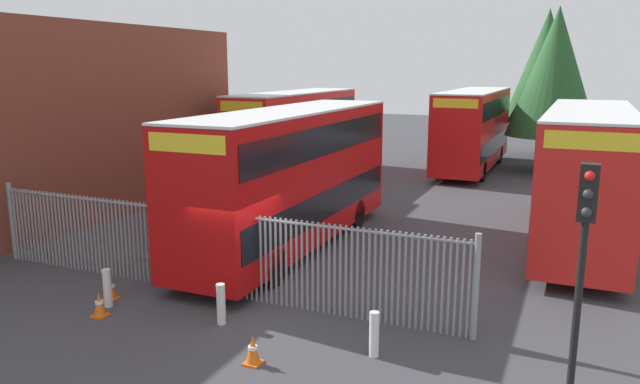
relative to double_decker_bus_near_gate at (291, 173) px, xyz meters
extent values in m
plane|color=#3D3D42|center=(1.18, 3.56, -2.42)|extent=(100.00, 100.00, 0.00)
cylinder|color=gray|center=(-7.17, -4.44, -1.32)|extent=(0.06, 0.06, 2.20)
cylinder|color=gray|center=(-7.03, -4.44, -1.32)|extent=(0.06, 0.06, 2.20)
cylinder|color=gray|center=(-6.89, -4.44, -1.32)|extent=(0.06, 0.06, 2.20)
cylinder|color=gray|center=(-6.75, -4.44, -1.32)|extent=(0.06, 0.06, 2.20)
cylinder|color=gray|center=(-6.61, -4.44, -1.32)|extent=(0.06, 0.06, 2.20)
cylinder|color=gray|center=(-6.47, -4.44, -1.32)|extent=(0.06, 0.06, 2.20)
cylinder|color=gray|center=(-6.33, -4.44, -1.32)|extent=(0.06, 0.06, 2.20)
cylinder|color=gray|center=(-6.20, -4.44, -1.32)|extent=(0.06, 0.06, 2.20)
cylinder|color=gray|center=(-6.06, -4.44, -1.32)|extent=(0.06, 0.06, 2.20)
cylinder|color=gray|center=(-5.92, -4.44, -1.32)|extent=(0.06, 0.06, 2.20)
cylinder|color=gray|center=(-5.78, -4.44, -1.32)|extent=(0.06, 0.06, 2.20)
cylinder|color=gray|center=(-5.64, -4.44, -1.32)|extent=(0.06, 0.06, 2.20)
cylinder|color=gray|center=(-5.50, -4.44, -1.32)|extent=(0.06, 0.06, 2.20)
cylinder|color=gray|center=(-5.36, -4.44, -1.32)|extent=(0.06, 0.06, 2.20)
cylinder|color=gray|center=(-5.22, -4.44, -1.32)|extent=(0.06, 0.06, 2.20)
cylinder|color=gray|center=(-5.08, -4.44, -1.32)|extent=(0.06, 0.06, 2.20)
cylinder|color=gray|center=(-4.94, -4.44, -1.32)|extent=(0.06, 0.06, 2.20)
cylinder|color=gray|center=(-4.80, -4.44, -1.32)|extent=(0.06, 0.06, 2.20)
cylinder|color=gray|center=(-4.66, -4.44, -1.32)|extent=(0.06, 0.06, 2.20)
cylinder|color=gray|center=(-4.52, -4.44, -1.32)|extent=(0.06, 0.06, 2.20)
cylinder|color=gray|center=(-4.38, -4.44, -1.32)|extent=(0.06, 0.06, 2.20)
cylinder|color=gray|center=(-4.24, -4.44, -1.32)|extent=(0.06, 0.06, 2.20)
cylinder|color=gray|center=(-4.10, -4.44, -1.32)|extent=(0.06, 0.06, 2.20)
cylinder|color=gray|center=(-3.96, -4.44, -1.32)|extent=(0.06, 0.06, 2.20)
cylinder|color=gray|center=(-3.82, -4.44, -1.32)|extent=(0.06, 0.06, 2.20)
cylinder|color=gray|center=(-3.68, -4.44, -1.32)|extent=(0.06, 0.06, 2.20)
cylinder|color=gray|center=(-3.54, -4.44, -1.32)|extent=(0.06, 0.06, 2.20)
cylinder|color=gray|center=(-3.40, -4.44, -1.32)|extent=(0.06, 0.06, 2.20)
cylinder|color=gray|center=(-3.26, -4.44, -1.32)|extent=(0.06, 0.06, 2.20)
cylinder|color=gray|center=(-3.12, -4.44, -1.32)|extent=(0.06, 0.06, 2.20)
cylinder|color=gray|center=(-2.98, -4.44, -1.32)|extent=(0.06, 0.06, 2.20)
cylinder|color=gray|center=(-2.84, -4.44, -1.32)|extent=(0.06, 0.06, 2.20)
cylinder|color=gray|center=(-2.70, -4.44, -1.32)|extent=(0.06, 0.06, 2.20)
cylinder|color=gray|center=(-2.56, -4.44, -1.32)|extent=(0.06, 0.06, 2.20)
cylinder|color=gray|center=(-2.42, -4.44, -1.32)|extent=(0.06, 0.06, 2.20)
cylinder|color=gray|center=(-2.28, -4.44, -1.32)|extent=(0.06, 0.06, 2.20)
cylinder|color=gray|center=(-2.14, -4.44, -1.32)|extent=(0.06, 0.06, 2.20)
cylinder|color=gray|center=(-2.00, -4.44, -1.32)|extent=(0.06, 0.06, 2.20)
cylinder|color=gray|center=(-1.86, -4.44, -1.32)|extent=(0.06, 0.06, 2.20)
cylinder|color=gray|center=(-1.72, -4.44, -1.32)|extent=(0.06, 0.06, 2.20)
cylinder|color=gray|center=(-1.58, -4.44, -1.32)|extent=(0.06, 0.06, 2.20)
cylinder|color=gray|center=(-1.44, -4.44, -1.32)|extent=(0.06, 0.06, 2.20)
cylinder|color=gray|center=(-1.30, -4.44, -1.32)|extent=(0.06, 0.06, 2.20)
cylinder|color=gray|center=(-1.16, -4.44, -1.32)|extent=(0.06, 0.06, 2.20)
cylinder|color=gray|center=(-1.02, -4.44, -1.32)|extent=(0.06, 0.06, 2.20)
cylinder|color=gray|center=(-0.88, -4.44, -1.32)|extent=(0.06, 0.06, 2.20)
cylinder|color=gray|center=(-0.74, -4.44, -1.32)|extent=(0.06, 0.06, 2.20)
cylinder|color=gray|center=(-0.60, -4.44, -1.32)|extent=(0.06, 0.06, 2.20)
cylinder|color=gray|center=(-0.46, -4.44, -1.32)|extent=(0.06, 0.06, 2.20)
cylinder|color=gray|center=(-0.32, -4.44, -1.32)|extent=(0.06, 0.06, 2.20)
cylinder|color=gray|center=(-0.18, -4.44, -1.32)|extent=(0.06, 0.06, 2.20)
cylinder|color=gray|center=(-0.04, -4.44, -1.32)|extent=(0.06, 0.06, 2.20)
cylinder|color=gray|center=(0.10, -4.44, -1.32)|extent=(0.06, 0.06, 2.20)
cylinder|color=gray|center=(0.24, -4.44, -1.32)|extent=(0.06, 0.06, 2.20)
cylinder|color=gray|center=(0.38, -4.44, -1.32)|extent=(0.06, 0.06, 2.20)
cylinder|color=gray|center=(0.52, -4.44, -1.32)|extent=(0.06, 0.06, 2.20)
cylinder|color=gray|center=(0.66, -4.44, -1.32)|extent=(0.06, 0.06, 2.20)
cylinder|color=gray|center=(0.80, -4.44, -1.32)|extent=(0.06, 0.06, 2.20)
cylinder|color=gray|center=(0.94, -4.44, -1.32)|extent=(0.06, 0.06, 2.20)
cylinder|color=gray|center=(1.08, -4.44, -1.32)|extent=(0.06, 0.06, 2.20)
cylinder|color=gray|center=(1.22, -4.44, -1.32)|extent=(0.06, 0.06, 2.20)
cylinder|color=gray|center=(1.36, -4.44, -1.32)|extent=(0.06, 0.06, 2.20)
cylinder|color=gray|center=(1.50, -4.44, -1.32)|extent=(0.06, 0.06, 2.20)
cylinder|color=gray|center=(1.64, -4.44, -1.32)|extent=(0.06, 0.06, 2.20)
cylinder|color=gray|center=(1.78, -4.44, -1.32)|extent=(0.06, 0.06, 2.20)
cylinder|color=gray|center=(1.92, -4.44, -1.32)|extent=(0.06, 0.06, 2.20)
cylinder|color=gray|center=(2.06, -4.44, -1.32)|extent=(0.06, 0.06, 2.20)
cylinder|color=gray|center=(2.20, -4.44, -1.32)|extent=(0.06, 0.06, 2.20)
cylinder|color=gray|center=(2.34, -4.44, -1.32)|extent=(0.06, 0.06, 2.20)
cylinder|color=gray|center=(2.48, -4.44, -1.32)|extent=(0.06, 0.06, 2.20)
cylinder|color=gray|center=(2.61, -4.44, -1.32)|extent=(0.06, 0.06, 2.20)
cylinder|color=gray|center=(2.75, -4.44, -1.32)|extent=(0.06, 0.06, 2.20)
cylinder|color=gray|center=(2.89, -4.44, -1.32)|extent=(0.06, 0.06, 2.20)
cylinder|color=gray|center=(3.03, -4.44, -1.32)|extent=(0.06, 0.06, 2.20)
cylinder|color=gray|center=(3.17, -4.44, -1.32)|extent=(0.06, 0.06, 2.20)
cylinder|color=gray|center=(3.31, -4.44, -1.32)|extent=(0.06, 0.06, 2.20)
cylinder|color=gray|center=(3.45, -4.44, -1.32)|extent=(0.06, 0.06, 2.20)
cylinder|color=gray|center=(3.59, -4.44, -1.32)|extent=(0.06, 0.06, 2.20)
cylinder|color=gray|center=(3.73, -4.44, -1.32)|extent=(0.06, 0.06, 2.20)
cylinder|color=gray|center=(3.87, -4.44, -1.32)|extent=(0.06, 0.06, 2.20)
cylinder|color=gray|center=(4.01, -4.44, -1.32)|extent=(0.06, 0.06, 2.20)
cylinder|color=gray|center=(4.15, -4.44, -1.32)|extent=(0.06, 0.06, 2.20)
cylinder|color=gray|center=(4.29, -4.44, -1.32)|extent=(0.06, 0.06, 2.20)
cylinder|color=gray|center=(4.43, -4.44, -1.32)|extent=(0.06, 0.06, 2.20)
cylinder|color=gray|center=(4.57, -4.44, -1.32)|extent=(0.06, 0.06, 2.20)
cylinder|color=gray|center=(4.71, -4.44, -1.32)|extent=(0.06, 0.06, 2.20)
cylinder|color=gray|center=(4.85, -4.44, -1.32)|extent=(0.06, 0.06, 2.20)
cylinder|color=gray|center=(4.99, -4.44, -1.32)|extent=(0.06, 0.06, 2.20)
cylinder|color=gray|center=(5.13, -4.44, -1.32)|extent=(0.06, 0.06, 2.20)
cylinder|color=gray|center=(5.27, -4.44, -1.32)|extent=(0.06, 0.06, 2.20)
cylinder|color=gray|center=(5.41, -4.44, -1.32)|extent=(0.06, 0.06, 2.20)
cylinder|color=gray|center=(5.55, -4.44, -1.32)|extent=(0.06, 0.06, 2.20)
cylinder|color=gray|center=(5.69, -4.44, -1.32)|extent=(0.06, 0.06, 2.20)
cylinder|color=gray|center=(5.83, -4.44, -1.32)|extent=(0.06, 0.06, 2.20)
cylinder|color=gray|center=(5.97, -4.44, -1.32)|extent=(0.06, 0.06, 2.20)
cylinder|color=gray|center=(6.11, -4.44, -1.32)|extent=(0.06, 0.06, 2.20)
cylinder|color=gray|center=(6.25, -4.44, -1.32)|extent=(0.06, 0.06, 2.20)
cylinder|color=gray|center=(6.39, -4.44, -1.32)|extent=(0.06, 0.06, 2.20)
cylinder|color=gray|center=(6.53, -4.44, -1.32)|extent=(0.06, 0.06, 2.20)
cylinder|color=gray|center=(-0.32, -4.44, -0.30)|extent=(13.70, 0.07, 0.07)
cylinder|color=gray|center=(-7.17, -4.44, -1.25)|extent=(0.14, 0.14, 2.35)
cylinder|color=gray|center=(6.53, -4.44, -1.25)|extent=(0.14, 0.14, 2.35)
cube|color=#B70C0C|center=(0.00, 0.01, -0.07)|extent=(2.50, 10.80, 4.00)
cube|color=black|center=(0.00, 0.01, -0.87)|extent=(2.54, 10.37, 0.90)
cube|color=black|center=(0.00, 0.01, 1.13)|extent=(2.54, 10.37, 0.90)
cube|color=yellow|center=(0.00, -5.34, 1.58)|extent=(2.12, 0.12, 0.44)
cube|color=silver|center=(0.00, 0.01, 1.96)|extent=(2.50, 10.80, 0.08)
cylinder|color=black|center=(-1.10, -3.34, -1.90)|extent=(0.30, 1.04, 1.04)
cylinder|color=black|center=(1.10, -3.34, -1.90)|extent=(0.30, 1.04, 1.04)
cylinder|color=black|center=(-1.10, 2.98, -1.90)|extent=(0.30, 1.04, 1.04)
cylinder|color=black|center=(1.10, 2.98, -1.90)|extent=(0.30, 1.04, 1.04)
cube|color=red|center=(8.53, 4.23, -0.07)|extent=(2.50, 10.80, 4.00)
cube|color=black|center=(8.53, 4.23, -0.87)|extent=(2.54, 10.37, 0.90)
cube|color=black|center=(8.53, 4.23, 1.13)|extent=(2.54, 10.37, 0.90)
cube|color=yellow|center=(8.53, -1.12, 1.58)|extent=(2.12, 0.12, 0.44)
cube|color=silver|center=(8.53, 4.23, 1.96)|extent=(2.50, 10.80, 0.08)
cylinder|color=black|center=(7.43, 0.88, -1.90)|extent=(0.30, 1.04, 1.04)
cylinder|color=black|center=(9.63, 0.88, -1.90)|extent=(0.30, 1.04, 1.04)
cylinder|color=black|center=(7.43, 7.20, -1.90)|extent=(0.30, 1.04, 1.04)
cylinder|color=black|center=(9.63, 7.20, -1.90)|extent=(0.30, 1.04, 1.04)
cube|color=red|center=(-5.44, 11.45, -0.07)|extent=(2.50, 10.80, 4.00)
cube|color=black|center=(-5.44, 11.45, -0.87)|extent=(2.54, 10.37, 0.90)
cube|color=black|center=(-5.44, 11.45, 1.13)|extent=(2.54, 10.37, 0.90)
cube|color=yellow|center=(-5.44, 6.10, 1.58)|extent=(2.12, 0.12, 0.44)
cube|color=silver|center=(-5.44, 11.45, 1.96)|extent=(2.50, 10.80, 0.08)
cylinder|color=black|center=(-6.54, 8.10, -1.90)|extent=(0.30, 1.04, 1.04)
cylinder|color=black|center=(-4.34, 8.10, -1.90)|extent=(0.30, 1.04, 1.04)
cylinder|color=black|center=(-6.54, 14.42, -1.90)|extent=(0.30, 1.04, 1.04)
cylinder|color=black|center=(-4.34, 14.42, -1.90)|extent=(0.30, 1.04, 1.04)
cube|color=red|center=(2.70, 17.34, -0.07)|extent=(2.50, 10.80, 4.00)
cube|color=black|center=(2.70, 17.34, -0.87)|extent=(2.54, 10.37, 0.90)
cube|color=black|center=(2.70, 17.34, 1.13)|extent=(2.54, 10.37, 0.90)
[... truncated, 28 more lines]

